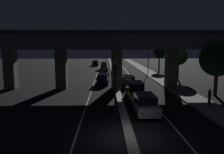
% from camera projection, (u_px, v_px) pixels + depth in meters
% --- Properties ---
extents(ground_plane, '(200.00, 200.00, 0.00)m').
position_uv_depth(ground_plane, '(129.00, 136.00, 14.51)').
color(ground_plane, black).
extents(lane_line_left_inner, '(0.12, 126.00, 0.00)m').
position_uv_depth(lane_line_left_inner, '(97.00, 74.00, 49.08)').
color(lane_line_left_inner, beige).
rests_on(lane_line_left_inner, ground_plane).
extents(lane_line_right_inner, '(0.12, 126.00, 0.00)m').
position_uv_depth(lane_line_right_inner, '(128.00, 73.00, 49.27)').
color(lane_line_right_inner, beige).
rests_on(lane_line_right_inner, ground_plane).
extents(median_divider, '(0.67, 126.00, 0.23)m').
position_uv_depth(median_divider, '(113.00, 73.00, 49.16)').
color(median_divider, gray).
rests_on(median_divider, ground_plane).
extents(sidewalk_right, '(2.89, 126.00, 0.13)m').
position_uv_depth(sidewalk_right, '(157.00, 77.00, 42.46)').
color(sidewalk_right, gray).
rests_on(sidewalk_right, ground_plane).
extents(elevated_overpass, '(34.82, 9.03, 8.27)m').
position_uv_depth(elevated_overpass, '(114.00, 45.00, 30.67)').
color(elevated_overpass, '#5B5956').
rests_on(elevated_overpass, ground_plane).
extents(traffic_light_left_of_median, '(0.30, 0.49, 4.67)m').
position_uv_depth(traffic_light_left_of_median, '(115.00, 79.00, 18.72)').
color(traffic_light_left_of_median, black).
rests_on(traffic_light_left_of_median, ground_plane).
extents(street_lamp, '(1.88, 0.32, 8.54)m').
position_uv_depth(street_lamp, '(147.00, 51.00, 46.99)').
color(street_lamp, '#2D2D30').
rests_on(street_lamp, ground_plane).
extents(car_silver_lead, '(2.06, 4.71, 1.76)m').
position_uv_depth(car_silver_lead, '(145.00, 104.00, 19.32)').
color(car_silver_lead, gray).
rests_on(car_silver_lead, ground_plane).
extents(car_taxi_yellow_second, '(2.16, 4.75, 1.88)m').
position_uv_depth(car_taxi_yellow_second, '(136.00, 90.00, 25.32)').
color(car_taxi_yellow_second, gold).
rests_on(car_taxi_yellow_second, ground_plane).
extents(car_dark_blue_third, '(2.12, 4.77, 1.62)m').
position_uv_depth(car_dark_blue_third, '(128.00, 81.00, 33.21)').
color(car_dark_blue_third, '#141938').
rests_on(car_dark_blue_third, ground_plane).
extents(car_dark_blue_lead_oncoming, '(2.01, 4.51, 1.67)m').
position_uv_depth(car_dark_blue_lead_oncoming, '(103.00, 78.00, 35.14)').
color(car_dark_blue_lead_oncoming, '#141938').
rests_on(car_dark_blue_lead_oncoming, ground_plane).
extents(car_grey_second_oncoming, '(1.94, 4.48, 1.55)m').
position_uv_depth(car_grey_second_oncoming, '(105.00, 73.00, 44.27)').
color(car_grey_second_oncoming, '#515459').
rests_on(car_grey_second_oncoming, ground_plane).
extents(car_dark_red_third_oncoming, '(2.01, 4.69, 1.94)m').
position_uv_depth(car_dark_red_third_oncoming, '(104.00, 66.00, 58.01)').
color(car_dark_red_third_oncoming, '#591414').
rests_on(car_dark_red_third_oncoming, ground_plane).
extents(car_dark_red_fourth_oncoming, '(2.03, 4.80, 1.69)m').
position_uv_depth(car_dark_red_fourth_oncoming, '(95.00, 63.00, 69.94)').
color(car_dark_red_fourth_oncoming, '#591414').
rests_on(car_dark_red_fourth_oncoming, ground_plane).
extents(motorcycle_blue_filtering_near, '(0.34, 1.78, 1.38)m').
position_uv_depth(motorcycle_blue_filtering_near, '(135.00, 107.00, 19.38)').
color(motorcycle_blue_filtering_near, black).
rests_on(motorcycle_blue_filtering_near, ground_plane).
extents(motorcycle_white_filtering_mid, '(0.33, 1.82, 1.37)m').
position_uv_depth(motorcycle_white_filtering_mid, '(126.00, 92.00, 26.15)').
color(motorcycle_white_filtering_mid, black).
rests_on(motorcycle_white_filtering_mid, ground_plane).
extents(motorcycle_red_filtering_far, '(0.33, 2.00, 1.51)m').
position_uv_depth(motorcycle_red_filtering_far, '(123.00, 83.00, 32.50)').
color(motorcycle_red_filtering_far, black).
rests_on(motorcycle_red_filtering_far, ground_plane).
extents(pedestrian_on_sidewalk, '(0.33, 0.33, 1.62)m').
position_uv_depth(pedestrian_on_sidewalk, '(210.00, 97.00, 21.89)').
color(pedestrian_on_sidewalk, black).
rests_on(pedestrian_on_sidewalk, sidewalk_right).
extents(roadside_tree_kerbside_near, '(4.21, 4.21, 6.61)m').
position_uv_depth(roadside_tree_kerbside_near, '(217.00, 59.00, 26.07)').
color(roadside_tree_kerbside_near, '#38281C').
rests_on(roadside_tree_kerbside_near, ground_plane).
extents(roadside_tree_kerbside_mid, '(3.30, 3.30, 5.96)m').
position_uv_depth(roadside_tree_kerbside_mid, '(179.00, 56.00, 39.57)').
color(roadside_tree_kerbside_mid, '#2D2116').
rests_on(roadside_tree_kerbside_mid, ground_plane).
extents(roadside_tree_kerbside_far, '(2.83, 2.83, 5.96)m').
position_uv_depth(roadside_tree_kerbside_far, '(159.00, 53.00, 54.71)').
color(roadside_tree_kerbside_far, '#2D2116').
rests_on(roadside_tree_kerbside_far, ground_plane).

